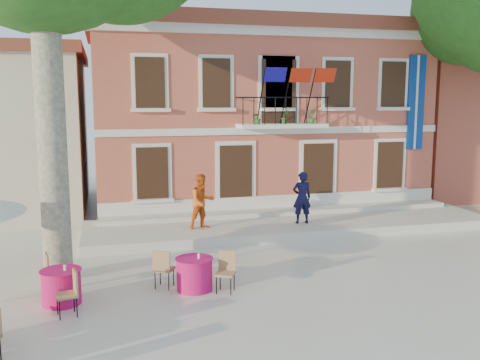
% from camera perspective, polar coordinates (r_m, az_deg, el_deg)
% --- Properties ---
extents(ground, '(90.00, 90.00, 0.00)m').
position_cam_1_polar(ground, '(14.05, 3.90, -9.87)').
color(ground, beige).
rests_on(ground, ground).
extents(main_building, '(13.50, 9.59, 7.50)m').
position_cam_1_polar(main_building, '(23.47, 1.00, 7.03)').
color(main_building, '#C95048').
rests_on(main_building, ground).
extents(neighbor_east, '(9.40, 9.40, 6.40)m').
position_cam_1_polar(neighbor_east, '(29.86, 23.35, 5.60)').
color(neighbor_east, '#C95048').
rests_on(neighbor_east, ground).
extents(terrace, '(14.00, 3.40, 0.30)m').
position_cam_1_polar(terrace, '(18.64, 5.53, -4.74)').
color(terrace, silver).
rests_on(terrace, ground).
extents(pedestrian_navy, '(0.67, 0.47, 1.75)m').
position_cam_1_polar(pedestrian_navy, '(18.04, 6.62, -1.87)').
color(pedestrian_navy, black).
rests_on(pedestrian_navy, terrace).
extents(pedestrian_orange, '(1.02, 0.89, 1.77)m').
position_cam_1_polar(pedestrian_orange, '(17.24, -4.06, -2.30)').
color(pedestrian_orange, '#DC5E19').
rests_on(pedestrian_orange, terrace).
extents(cafe_table_1, '(1.90, 1.24, 0.95)m').
position_cam_1_polar(cafe_table_1, '(12.78, -4.88, -9.81)').
color(cafe_table_1, '#CA135A').
rests_on(cafe_table_1, ground).
extents(cafe_table_3, '(0.90, 1.97, 0.95)m').
position_cam_1_polar(cafe_table_3, '(12.55, -18.53, -10.60)').
color(cafe_table_3, '#CA135A').
rests_on(cafe_table_3, ground).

